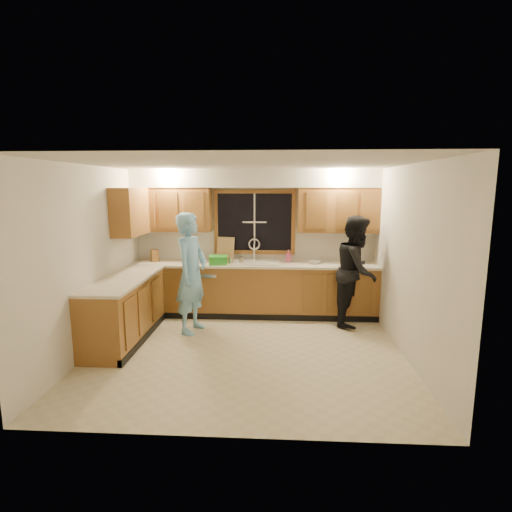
{
  "coord_description": "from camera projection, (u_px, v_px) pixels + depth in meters",
  "views": [
    {
      "loc": [
        0.43,
        -5.12,
        2.22
      ],
      "look_at": [
        0.1,
        0.65,
        1.21
      ],
      "focal_mm": 28.0,
      "sensor_mm": 36.0,
      "label": 1
    }
  ],
  "objects": [
    {
      "name": "base_cabinets_left",
      "position": [
        125.0,
        310.0,
        5.81
      ],
      "size": [
        0.6,
        1.9,
        0.88
      ],
      "primitive_type": "cube",
      "color": "#99622C",
      "rests_on": "ground"
    },
    {
      "name": "base_cabinets_back",
      "position": [
        254.0,
        290.0,
        6.94
      ],
      "size": [
        4.2,
        0.6,
        0.88
      ],
      "primitive_type": "cube",
      "color": "#99622C",
      "rests_on": "ground"
    },
    {
      "name": "wall_back",
      "position": [
        255.0,
        242.0,
        7.1
      ],
      "size": [
        4.2,
        0.0,
        4.2
      ],
      "primitive_type": "plane",
      "rotation": [
        1.57,
        0.0,
        0.0
      ],
      "color": "silver",
      "rests_on": "ground"
    },
    {
      "name": "can_left",
      "position": [
        231.0,
        261.0,
        6.73
      ],
      "size": [
        0.07,
        0.07,
        0.12
      ],
      "primitive_type": "cylinder",
      "rotation": [
        0.0,
        0.0,
        -0.05
      ],
      "color": "#BEAC92",
      "rests_on": "countertop_back"
    },
    {
      "name": "window_frame",
      "position": [
        255.0,
        222.0,
        7.03
      ],
      "size": [
        1.44,
        0.03,
        1.14
      ],
      "color": "black",
      "rests_on": "wall_back"
    },
    {
      "name": "stove",
      "position": [
        108.0,
        323.0,
        5.25
      ],
      "size": [
        0.58,
        0.75,
        0.9
      ],
      "primitive_type": "cube",
      "color": "white",
      "rests_on": "floor"
    },
    {
      "name": "upper_cabinets_right",
      "position": [
        338.0,
        210.0,
        6.75
      ],
      "size": [
        1.35,
        0.33,
        0.75
      ],
      "primitive_type": "cube",
      "color": "#99622C",
      "rests_on": "wall_back"
    },
    {
      "name": "upper_cabinets_return",
      "position": [
        130.0,
        212.0,
        6.34
      ],
      "size": [
        0.33,
        0.9,
        0.75
      ],
      "primitive_type": "cube",
      "color": "#99622C",
      "rests_on": "wall_left"
    },
    {
      "name": "can_right",
      "position": [
        241.0,
        261.0,
        6.73
      ],
      "size": [
        0.08,
        0.08,
        0.13
      ],
      "primitive_type": "cylinder",
      "rotation": [
        0.0,
        0.0,
        0.2
      ],
      "color": "#BEAC92",
      "rests_on": "countertop_back"
    },
    {
      "name": "countertop_left",
      "position": [
        124.0,
        279.0,
        5.73
      ],
      "size": [
        0.63,
        1.9,
        0.04
      ],
      "primitive_type": "cube",
      "color": "beige",
      "rests_on": "base_cabinets_left"
    },
    {
      "name": "cutting_board",
      "position": [
        225.0,
        249.0,
        7.05
      ],
      "size": [
        0.33,
        0.18,
        0.42
      ],
      "primitive_type": "cube",
      "rotation": [
        -0.21,
        0.0,
        -0.23
      ],
      "color": "tan",
      "rests_on": "countertop_back"
    },
    {
      "name": "woman",
      "position": [
        357.0,
        271.0,
        6.4
      ],
      "size": [
        0.94,
        1.05,
        1.77
      ],
      "primitive_type": "imported",
      "rotation": [
        0.0,
        0.0,
        1.2
      ],
      "color": "black",
      "rests_on": "floor"
    },
    {
      "name": "ceiling",
      "position": [
        245.0,
        164.0,
        5.01
      ],
      "size": [
        4.2,
        4.2,
        0.0
      ],
      "primitive_type": "plane",
      "rotation": [
        3.14,
        0.0,
        0.0
      ],
      "color": "silver"
    },
    {
      "name": "wall_right",
      "position": [
        409.0,
        263.0,
        5.11
      ],
      "size": [
        0.0,
        3.8,
        3.8
      ],
      "primitive_type": "plane",
      "rotation": [
        1.57,
        0.0,
        -1.57
      ],
      "color": "silver",
      "rests_on": "ground"
    },
    {
      "name": "bowl",
      "position": [
        315.0,
        262.0,
        6.81
      ],
      "size": [
        0.2,
        0.2,
        0.05
      ],
      "primitive_type": "imported",
      "rotation": [
        0.0,
        0.0,
        0.01
      ],
      "color": "silver",
      "rests_on": "countertop_back"
    },
    {
      "name": "countertop_back",
      "position": [
        253.0,
        264.0,
        6.85
      ],
      "size": [
        4.2,
        0.63,
        0.04
      ],
      "primitive_type": "cube",
      "color": "beige",
      "rests_on": "base_cabinets_back"
    },
    {
      "name": "knife_block",
      "position": [
        155.0,
        255.0,
        6.99
      ],
      "size": [
        0.15,
        0.15,
        0.21
      ],
      "primitive_type": "cube",
      "rotation": [
        0.0,
        0.0,
        0.66
      ],
      "color": "brown",
      "rests_on": "countertop_back"
    },
    {
      "name": "floor",
      "position": [
        246.0,
        351.0,
        5.44
      ],
      "size": [
        4.2,
        4.2,
        0.0
      ],
      "primitive_type": "plane",
      "color": "beige",
      "rests_on": "ground"
    },
    {
      "name": "wall_left",
      "position": [
        90.0,
        260.0,
        5.35
      ],
      "size": [
        0.0,
        3.8,
        3.8
      ],
      "primitive_type": "plane",
      "rotation": [
        1.57,
        0.0,
        1.57
      ],
      "color": "silver",
      "rests_on": "ground"
    },
    {
      "name": "upper_cabinets_left",
      "position": [
        172.0,
        210.0,
        6.92
      ],
      "size": [
        1.35,
        0.33,
        0.75
      ],
      "primitive_type": "cube",
      "color": "#99622C",
      "rests_on": "wall_back"
    },
    {
      "name": "soap_bottle",
      "position": [
        288.0,
        256.0,
        6.99
      ],
      "size": [
        0.1,
        0.11,
        0.21
      ],
      "primitive_type": "imported",
      "rotation": [
        0.0,
        0.0,
        0.12
      ],
      "color": "#D3507F",
      "rests_on": "countertop_back"
    },
    {
      "name": "dishwasher",
      "position": [
        205.0,
        291.0,
        6.98
      ],
      "size": [
        0.6,
        0.56,
        0.82
      ],
      "primitive_type": "cube",
      "color": "white",
      "rests_on": "floor"
    },
    {
      "name": "sink",
      "position": [
        254.0,
        266.0,
        6.87
      ],
      "size": [
        0.86,
        0.52,
        0.57
      ],
      "color": "silver",
      "rests_on": "countertop_back"
    },
    {
      "name": "man",
      "position": [
        191.0,
        273.0,
        6.07
      ],
      "size": [
        0.6,
        0.76,
        1.84
      ],
      "primitive_type": "imported",
      "rotation": [
        0.0,
        0.0,
        1.31
      ],
      "color": "#7ABCE7",
      "rests_on": "floor"
    },
    {
      "name": "dish_crate",
      "position": [
        218.0,
        260.0,
        6.76
      ],
      "size": [
        0.34,
        0.32,
        0.14
      ],
      "primitive_type": "cube",
      "rotation": [
        0.0,
        0.0,
        0.12
      ],
      "color": "green",
      "rests_on": "countertop_back"
    },
    {
      "name": "soffit",
      "position": [
        254.0,
        179.0,
        6.73
      ],
      "size": [
        4.2,
        0.35,
        0.3
      ],
      "primitive_type": "cube",
      "color": "silver",
      "rests_on": "wall_back"
    }
  ]
}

